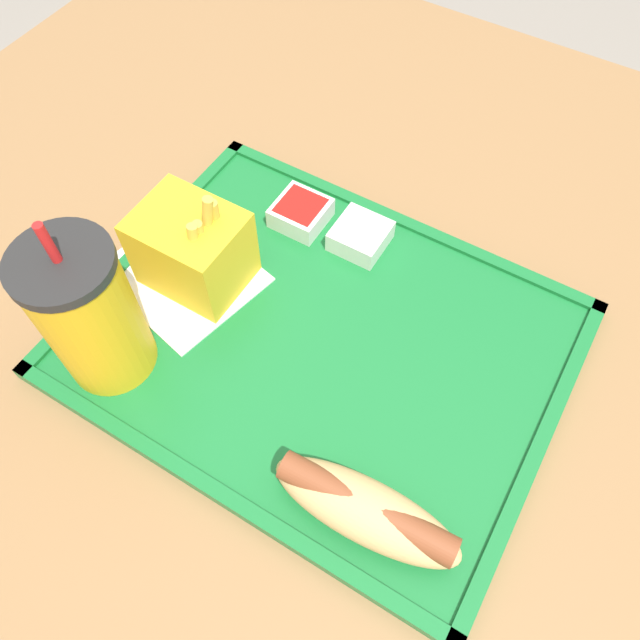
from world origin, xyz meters
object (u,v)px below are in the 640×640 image
object	(u,v)px
soda_cup	(89,314)
hot_dog_far	(366,510)
sauce_cup_mayo	(360,235)
sauce_cup_ketchup	(301,212)
fries_carton	(193,249)

from	to	relation	value
soda_cup	hot_dog_far	bearing A→B (deg)	177.98
hot_dog_far	sauce_cup_mayo	world-z (taller)	hot_dog_far
soda_cup	sauce_cup_ketchup	xyz separation A→B (m)	(-0.06, -0.21, -0.06)
soda_cup	fries_carton	xyz separation A→B (m)	(-0.01, -0.11, -0.03)
fries_carton	sauce_cup_ketchup	size ratio (longest dim) A/B	2.17
hot_dog_far	sauce_cup_ketchup	xyz separation A→B (m)	(0.19, -0.22, -0.01)
fries_carton	sauce_cup_mayo	size ratio (longest dim) A/B	2.17
hot_dog_far	sauce_cup_mayo	distance (m)	0.26
fries_carton	sauce_cup_ketchup	distance (m)	0.12
fries_carton	sauce_cup_mayo	world-z (taller)	fries_carton
sauce_cup_mayo	sauce_cup_ketchup	bearing A→B (deg)	4.10
soda_cup	fries_carton	bearing A→B (deg)	-95.90
fries_carton	sauce_cup_ketchup	world-z (taller)	fries_carton
sauce_cup_mayo	sauce_cup_ketchup	distance (m)	0.06
sauce_cup_mayo	fries_carton	bearing A→B (deg)	45.47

